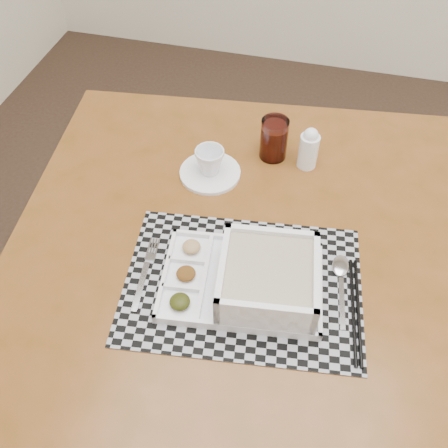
% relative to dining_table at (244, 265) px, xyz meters
% --- Properties ---
extents(dining_table, '(1.15, 1.15, 0.77)m').
position_rel_dining_table_xyz_m(dining_table, '(0.00, 0.00, 0.00)').
color(dining_table, '#5A3910').
rests_on(dining_table, ground).
extents(placemat, '(0.52, 0.40, 0.00)m').
position_rel_dining_table_xyz_m(placemat, '(0.02, -0.10, 0.08)').
color(placemat, '#95959C').
rests_on(placemat, dining_table).
extents(serving_tray, '(0.34, 0.26, 0.10)m').
position_rel_dining_table_xyz_m(serving_tray, '(0.06, -0.11, 0.12)').
color(serving_tray, white).
rests_on(serving_tray, placemat).
extents(fork, '(0.04, 0.19, 0.00)m').
position_rel_dining_table_xyz_m(fork, '(-0.18, -0.13, 0.08)').
color(fork, '#B9B8BF').
rests_on(fork, placemat).
extents(spoon, '(0.04, 0.18, 0.01)m').
position_rel_dining_table_xyz_m(spoon, '(0.21, -0.03, 0.09)').
color(spoon, '#B9B8BF').
rests_on(spoon, placemat).
extents(chopsticks, '(0.05, 0.24, 0.01)m').
position_rel_dining_table_xyz_m(chopsticks, '(0.25, -0.11, 0.09)').
color(chopsticks, black).
rests_on(chopsticks, placemat).
extents(saucer, '(0.15, 0.15, 0.01)m').
position_rel_dining_table_xyz_m(saucer, '(-0.13, 0.19, 0.08)').
color(saucer, white).
rests_on(saucer, dining_table).
extents(cup, '(0.09, 0.09, 0.07)m').
position_rel_dining_table_xyz_m(cup, '(-0.13, 0.19, 0.12)').
color(cup, white).
rests_on(cup, saucer).
extents(juice_glass, '(0.07, 0.07, 0.11)m').
position_rel_dining_table_xyz_m(juice_glass, '(0.01, 0.30, 0.13)').
color(juice_glass, white).
rests_on(juice_glass, dining_table).
extents(creamer_bottle, '(0.05, 0.05, 0.11)m').
position_rel_dining_table_xyz_m(creamer_bottle, '(0.09, 0.28, 0.13)').
color(creamer_bottle, white).
rests_on(creamer_bottle, dining_table).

